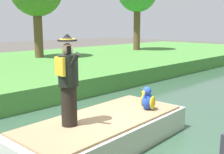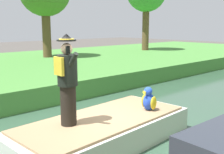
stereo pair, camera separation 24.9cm
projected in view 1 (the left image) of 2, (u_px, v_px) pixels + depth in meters
The scene contains 5 objects.
ground_plane at pixel (101, 149), 6.23m from camera, with size 80.00×80.00×0.00m, color #4C4742.
canal_water at pixel (101, 147), 6.22m from camera, with size 6.58×48.00×0.10m, color #33513D.
boat at pixel (103, 131), 6.20m from camera, with size 2.05×4.30×0.61m.
person_pirate at pixel (68, 81), 5.52m from camera, with size 0.61×0.42×1.85m.
parrot_plush at pixel (148, 100), 6.70m from camera, with size 0.36×0.34×0.57m.
Camera 1 is at (4.31, -3.93, 2.73)m, focal length 44.74 mm.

